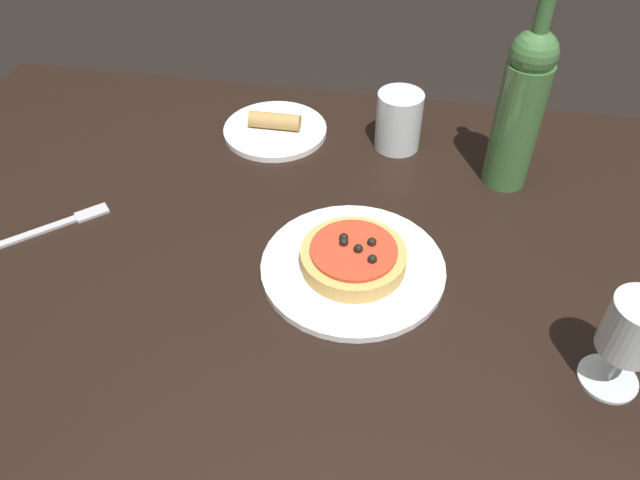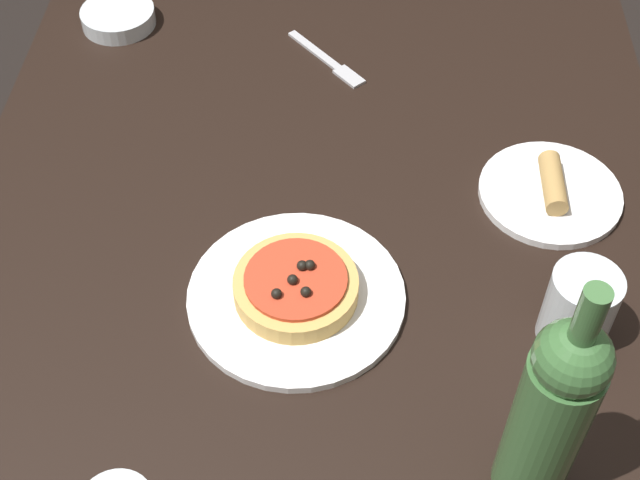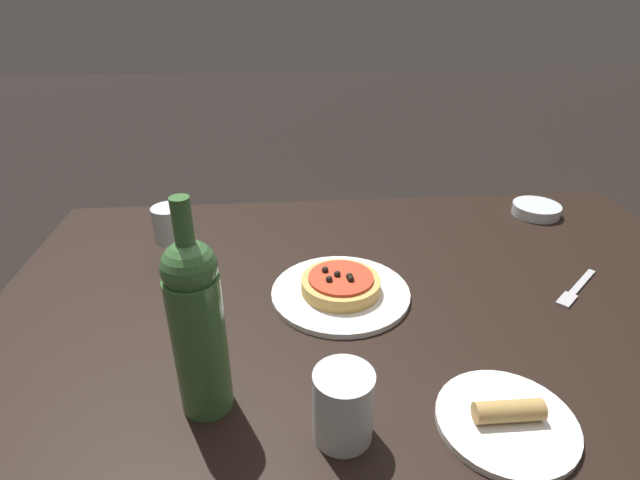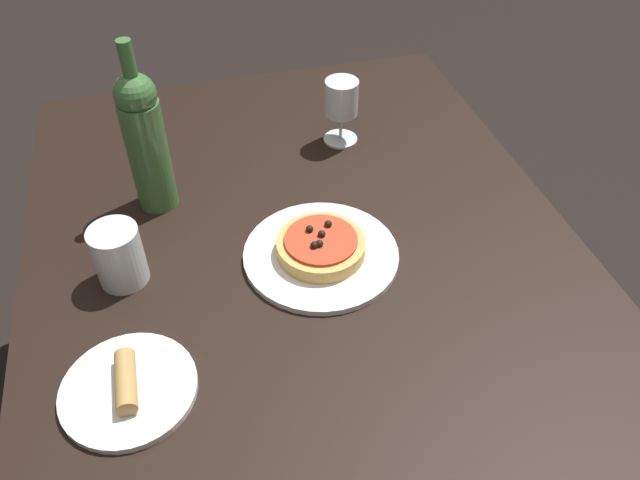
# 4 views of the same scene
# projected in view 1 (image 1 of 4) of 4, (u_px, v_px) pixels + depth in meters

# --- Properties ---
(ground_plane) EXTENTS (14.00, 14.00, 0.00)m
(ground_plane) POSITION_uv_depth(u_px,v_px,m) (312.00, 466.00, 1.48)
(ground_plane) COLOR black
(dining_table) EXTENTS (1.57, 1.03, 0.71)m
(dining_table) POSITION_uv_depth(u_px,v_px,m) (309.00, 283.00, 1.05)
(dining_table) COLOR black
(dining_table) RESTS_ON ground_plane
(dinner_plate) EXTENTS (0.29, 0.29, 0.01)m
(dinner_plate) POSITION_uv_depth(u_px,v_px,m) (353.00, 267.00, 0.97)
(dinner_plate) COLOR white
(dinner_plate) RESTS_ON dining_table
(pizza) EXTENTS (0.16, 0.16, 0.05)m
(pizza) POSITION_uv_depth(u_px,v_px,m) (353.00, 257.00, 0.95)
(pizza) COLOR tan
(pizza) RESTS_ON dinner_plate
(wine_glass) EXTENTS (0.08, 0.08, 0.15)m
(wine_glass) POSITION_uv_depth(u_px,v_px,m) (633.00, 331.00, 0.75)
(wine_glass) COLOR silver
(wine_glass) RESTS_ON dining_table
(wine_bottle) EXTENTS (0.08, 0.08, 0.35)m
(wine_bottle) POSITION_uv_depth(u_px,v_px,m) (521.00, 107.00, 1.04)
(wine_bottle) COLOR #3D6B38
(wine_bottle) RESTS_ON dining_table
(water_cup) EXTENTS (0.09, 0.09, 0.11)m
(water_cup) POSITION_uv_depth(u_px,v_px,m) (399.00, 121.00, 1.18)
(water_cup) COLOR silver
(water_cup) RESTS_ON dining_table
(fork) EXTENTS (0.15, 0.14, 0.00)m
(fork) POSITION_uv_depth(u_px,v_px,m) (62.00, 223.00, 1.05)
(fork) COLOR #B7B7BC
(fork) RESTS_ON dining_table
(side_plate) EXTENTS (0.21, 0.21, 0.04)m
(side_plate) POSITION_uv_depth(u_px,v_px,m) (275.00, 129.00, 1.25)
(side_plate) COLOR white
(side_plate) RESTS_ON dining_table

